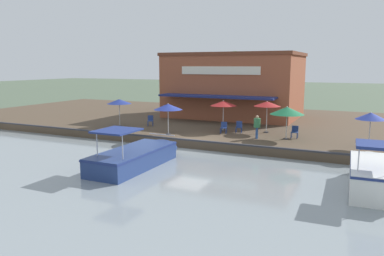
{
  "coord_description": "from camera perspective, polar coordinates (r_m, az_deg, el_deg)",
  "views": [
    {
      "loc": [
        21.9,
        10.52,
        5.51
      ],
      "look_at": [
        -1.0,
        -0.17,
        1.3
      ],
      "focal_mm": 35.0,
      "sensor_mm": 36.0,
      "label": 1
    }
  ],
  "objects": [
    {
      "name": "quay_edge_fender",
      "position": [
        24.86,
        -0.52,
        -1.81
      ],
      "size": [
        0.2,
        50.4,
        0.1
      ],
      "primitive_type": "cube",
      "color": "#2D2D33",
      "rests_on": "quay_deck"
    },
    {
      "name": "tree_downstream_bank",
      "position": [
        41.61,
        6.26,
        8.92
      ],
      "size": [
        3.83,
        3.65,
        6.5
      ],
      "color": "brown",
      "rests_on": "quay_deck"
    },
    {
      "name": "motorboat_distant_upstream",
      "position": [
        21.02,
        -7.99,
        -4.06
      ],
      "size": [
        6.87,
        2.25,
        2.27
      ],
      "color": "navy",
      "rests_on": "river_water"
    },
    {
      "name": "patio_umbrella_near_quay_edge",
      "position": [
        28.32,
        4.8,
        3.75
      ],
      "size": [
        2.0,
        2.0,
        2.34
      ],
      "color": "#B7B7B7",
      "rests_on": "quay_deck"
    },
    {
      "name": "patio_umbrella_mid_patio_right",
      "position": [
        28.12,
        11.38,
        3.61
      ],
      "size": [
        1.95,
        1.95,
        2.36
      ],
      "color": "#B7B7B7",
      "rests_on": "quay_deck"
    },
    {
      "name": "motorboat_mid_row",
      "position": [
        18.82,
        25.56,
        -6.11
      ],
      "size": [
        5.68,
        1.94,
        2.33
      ],
      "color": "white",
      "rests_on": "river_water"
    },
    {
      "name": "cafe_chair_back_row_seat",
      "position": [
        31.13,
        -6.36,
        1.21
      ],
      "size": [
        0.59,
        0.59,
        0.85
      ],
      "color": "navy",
      "rests_on": "quay_deck"
    },
    {
      "name": "person_at_quay_edge",
      "position": [
        25.79,
        9.88,
        0.58
      ],
      "size": [
        0.45,
        0.45,
        1.6
      ],
      "color": "#2D5193",
      "rests_on": "quay_deck"
    },
    {
      "name": "cafe_chair_facing_river",
      "position": [
        27.93,
        7.18,
        0.25
      ],
      "size": [
        0.52,
        0.52,
        0.85
      ],
      "color": "navy",
      "rests_on": "quay_deck"
    },
    {
      "name": "cafe_chair_beside_entrance",
      "position": [
        26.59,
        15.38,
        -0.48
      ],
      "size": [
        0.45,
        0.45,
        0.85
      ],
      "color": "navy",
      "rests_on": "quay_deck"
    },
    {
      "name": "patio_umbrella_far_corner",
      "position": [
        26.93,
        -3.67,
        3.24
      ],
      "size": [
        2.06,
        2.06,
        2.26
      ],
      "color": "#B7B7B7",
      "rests_on": "quay_deck"
    },
    {
      "name": "cafe_chair_mid_patio",
      "position": [
        27.52,
        4.86,
        0.15
      ],
      "size": [
        0.51,
        0.51,
        0.85
      ],
      "color": "navy",
      "rests_on": "quay_deck"
    },
    {
      "name": "quay_deck",
      "position": [
        34.93,
        7.22,
        0.81
      ],
      "size": [
        22.0,
        56.0,
        0.6
      ],
      "primitive_type": "cube",
      "color": "#4C3D2D",
      "rests_on": "ground"
    },
    {
      "name": "waterfront_restaurant",
      "position": [
        36.91,
        6.43,
        6.53
      ],
      "size": [
        9.9,
        12.42,
        6.12
      ],
      "color": "brown",
      "rests_on": "quay_deck"
    },
    {
      "name": "patio_umbrella_mid_patio_left",
      "position": [
        24.64,
        25.6,
        1.64
      ],
      "size": [
        1.75,
        1.75,
        2.22
      ],
      "color": "#B7B7B7",
      "rests_on": "quay_deck"
    },
    {
      "name": "ground_plane",
      "position": [
        24.91,
        -0.61,
        -3.32
      ],
      "size": [
        220.0,
        220.0,
        0.0
      ],
      "primitive_type": "plane",
      "color": "#4C5B47"
    },
    {
      "name": "patio_umbrella_back_row",
      "position": [
        31.0,
        -11.04,
        3.98
      ],
      "size": [
        1.97,
        1.97,
        2.28
      ],
      "color": "#B7B7B7",
      "rests_on": "quay_deck"
    },
    {
      "name": "patio_umbrella_by_entrance",
      "position": [
        25.81,
        14.29,
        2.58
      ],
      "size": [
        2.27,
        2.27,
        2.25
      ],
      "color": "#B7B7B7",
      "rests_on": "quay_deck"
    }
  ]
}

